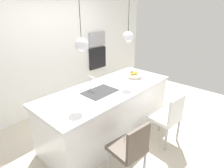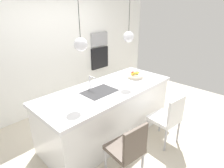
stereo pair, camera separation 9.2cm
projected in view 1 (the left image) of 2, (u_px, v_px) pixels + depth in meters
floor at (108, 132)px, 3.56m from camera, size 6.60×6.60×0.00m
back_wall at (53, 52)px, 4.10m from camera, size 6.00×0.10×2.60m
kitchen_island at (108, 111)px, 3.38m from camera, size 2.49×0.99×0.91m
sink_basin at (100, 92)px, 3.08m from camera, size 0.56×0.40×0.02m
faucet at (91, 81)px, 3.16m from camera, size 0.02×0.17×0.22m
fruit_bowl at (134, 75)px, 3.70m from camera, size 0.30×0.30×0.15m
microwave at (97, 39)px, 4.85m from camera, size 0.54×0.08×0.34m
oven at (97, 58)px, 5.04m from camera, size 0.56×0.08×0.56m
chair_near at (130, 148)px, 2.44m from camera, size 0.46×0.47×0.88m
chair_middle at (168, 117)px, 3.14m from camera, size 0.48×0.49×0.90m
pendant_light_left at (82, 45)px, 2.55m from camera, size 0.19×0.19×0.79m
pendant_light_right at (128, 37)px, 3.26m from camera, size 0.19×0.19×0.79m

